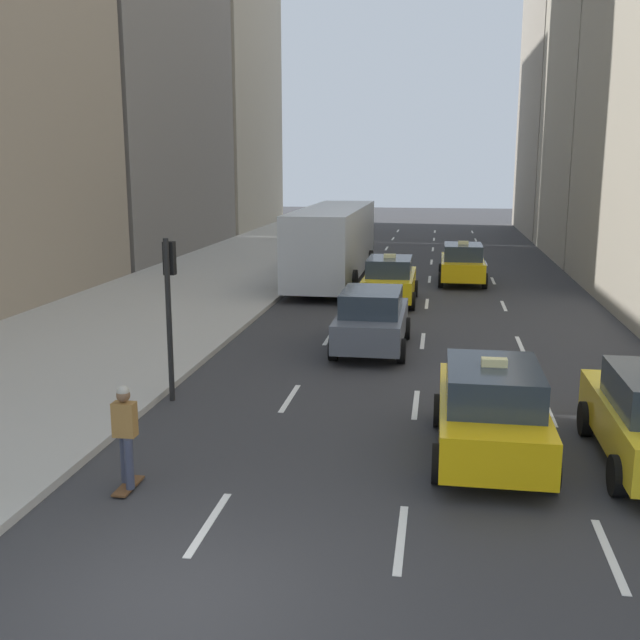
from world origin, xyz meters
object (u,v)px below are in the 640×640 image
Objects in this scene: taxi_fourth at (462,263)px; city_bus at (333,241)px; sedan_black_near at (372,319)px; traffic_light_pole at (169,293)px; taxi_third at (390,280)px; taxi_second at (491,409)px; skateboarder at (125,433)px.

city_bus is at bearing -176.78° from taxi_fourth.
sedan_black_near is 0.38× the size of city_bus.
city_bus reaches higher than sedan_black_near.
traffic_light_pole is (-3.95, -5.16, 1.53)m from sedan_black_near.
traffic_light_pole is at bearing -93.78° from city_bus.
taxi_third is 7.23m from sedan_black_near.
taxi_fourth is at bearing 61.38° from taxi_third.
taxi_fourth reaches higher than sedan_black_near.
taxi_third is 0.99× the size of sedan_black_near.
city_bus is at bearing 120.28° from taxi_third.
taxi_second and taxi_fourth have the same top height.
traffic_light_pole is (-0.90, 4.60, 1.45)m from skateboarder.
skateboarder reaches higher than sedan_black_near.
city_bus is 17.26m from traffic_light_pole.
sedan_black_near is (-2.80, -12.37, 0.00)m from taxi_fourth.
taxi_second is at bearing -73.93° from city_bus.
taxi_second is 1.00× the size of taxi_third.
taxi_fourth is at bearing 3.22° from city_bus.
city_bus is 6.65× the size of skateboarder.
taxi_fourth is at bearing 75.20° from skateboarder.
taxi_third reaches higher than sedan_black_near.
traffic_light_pole is (-6.75, 2.27, 1.53)m from taxi_second.
skateboarder is at bearing -104.80° from taxi_fourth.
taxi_third is 1.22× the size of traffic_light_pole.
skateboarder is at bearing -158.23° from taxi_second.
taxi_fourth is (0.00, 19.80, 0.00)m from taxi_second.
city_bus is (-5.61, -0.32, 0.91)m from taxi_fourth.
city_bus is at bearing 106.07° from taxi_second.
traffic_light_pole is at bearing 161.42° from taxi_second.
skateboarder is at bearing -90.62° from city_bus.
city_bus is at bearing 89.38° from skateboarder.
taxi_second is 0.99× the size of sedan_black_near.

